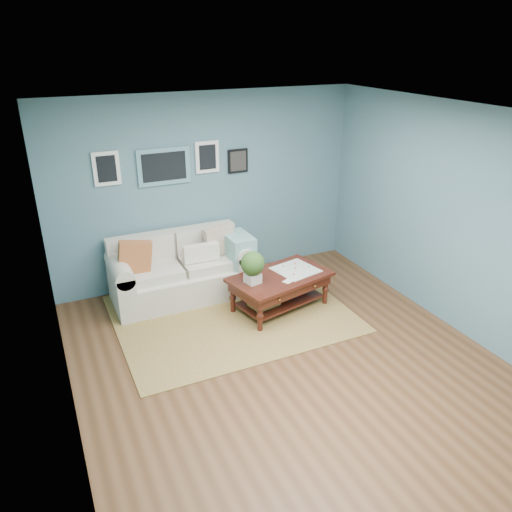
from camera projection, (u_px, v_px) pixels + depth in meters
room_shell at (287, 250)px, 5.08m from camera, size 5.00×5.02×2.70m
area_rug at (231, 313)px, 6.58m from camera, size 2.94×2.36×0.01m
loveseat at (186, 269)px, 6.91m from camera, size 1.91×0.87×0.98m
coffee_table at (276, 282)px, 6.53m from camera, size 1.43×1.02×0.91m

